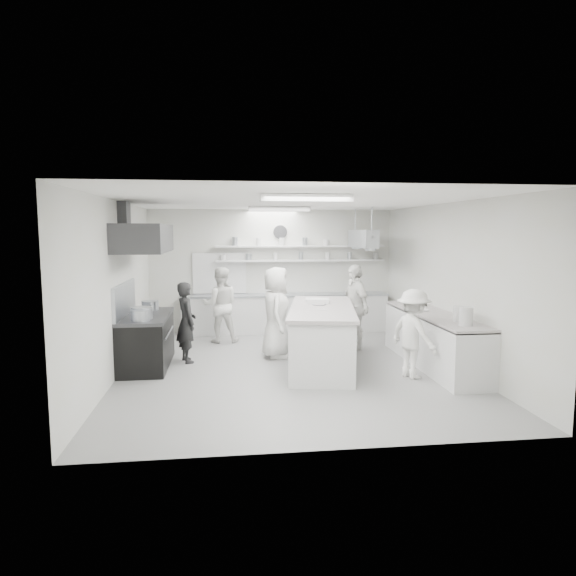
{
  "coord_description": "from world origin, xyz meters",
  "views": [
    {
      "loc": [
        -1.13,
        -8.81,
        2.48
      ],
      "look_at": [
        0.04,
        0.6,
        1.39
      ],
      "focal_mm": 31.04,
      "sensor_mm": 36.0,
      "label": 1
    }
  ],
  "objects": [
    {
      "name": "cook_island_left",
      "position": [
        -0.17,
        0.76,
        0.89
      ],
      "size": [
        0.64,
        0.92,
        1.78
      ],
      "primitive_type": "imported",
      "rotation": [
        0.0,
        0.0,
        1.48
      ],
      "color": "white",
      "rests_on": "floor"
    },
    {
      "name": "bowl_right",
      "position": [
        2.53,
        0.11,
        0.97
      ],
      "size": [
        0.29,
        0.29,
        0.06
      ],
      "primitive_type": "imported",
      "rotation": [
        0.0,
        0.0,
        -0.12
      ],
      "color": "silver",
      "rests_on": "right_counter"
    },
    {
      "name": "stove",
      "position": [
        -2.6,
        0.4,
        0.45
      ],
      "size": [
        0.8,
        1.8,
        0.9
      ],
      "primitive_type": "cube",
      "color": "black",
      "rests_on": "floor"
    },
    {
      "name": "bowl_island_b",
      "position": [
        0.51,
        -0.32,
        1.08
      ],
      "size": [
        0.24,
        0.24,
        0.06
      ],
      "primitive_type": "imported",
      "rotation": [
        0.0,
        0.0,
        0.43
      ],
      "color": "silver",
      "rests_on": "prep_island"
    },
    {
      "name": "wall_clock",
      "position": [
        0.2,
        3.46,
        2.45
      ],
      "size": [
        0.32,
        0.05,
        0.32
      ],
      "primitive_type": "cylinder",
      "rotation": [
        1.57,
        0.0,
        0.0
      ],
      "color": "white",
      "rests_on": "wall_back"
    },
    {
      "name": "light_fixture_front",
      "position": [
        0.0,
        -1.8,
        2.94
      ],
      "size": [
        1.3,
        0.25,
        0.1
      ],
      "primitive_type": "cube",
      "color": "silver",
      "rests_on": "ceiling"
    },
    {
      "name": "wall_front",
      "position": [
        0.0,
        -3.5,
        1.5
      ],
      "size": [
        6.0,
        0.04,
        3.0
      ],
      "primitive_type": "cube",
      "color": "silver",
      "rests_on": "floor"
    },
    {
      "name": "pass_through_window",
      "position": [
        -1.3,
        3.48,
        1.45
      ],
      "size": [
        1.3,
        0.04,
        1.0
      ],
      "primitive_type": "cube",
      "color": "black",
      "rests_on": "wall_back"
    },
    {
      "name": "prep_island",
      "position": [
        0.6,
        0.06,
        0.53
      ],
      "size": [
        1.58,
        3.0,
        1.05
      ],
      "primitive_type": "cube",
      "rotation": [
        0.0,
        0.0,
        -0.19
      ],
      "color": "silver",
      "rests_on": "floor"
    },
    {
      "name": "ceiling",
      "position": [
        0.0,
        0.0,
        3.01
      ],
      "size": [
        6.0,
        7.0,
        0.02
      ],
      "primitive_type": "cube",
      "color": "white",
      "rests_on": "wall_back"
    },
    {
      "name": "stove_pot",
      "position": [
        -2.6,
        -0.02,
        1.04
      ],
      "size": [
        0.36,
        0.36,
        0.25
      ],
      "primitive_type": "cylinder",
      "color": "#ACB2BB",
      "rests_on": "stove"
    },
    {
      "name": "shelf_lower",
      "position": [
        0.7,
        3.37,
        1.75
      ],
      "size": [
        4.2,
        0.26,
        0.04
      ],
      "primitive_type": "cube",
      "color": "silver",
      "rests_on": "wall_back"
    },
    {
      "name": "cook_back",
      "position": [
        -1.27,
        2.26,
        0.84
      ],
      "size": [
        0.82,
        0.64,
        1.68
      ],
      "primitive_type": "imported",
      "rotation": [
        0.0,
        0.0,
        -3.13
      ],
      "color": "white",
      "rests_on": "floor"
    },
    {
      "name": "wall_left",
      "position": [
        -3.0,
        0.0,
        1.5
      ],
      "size": [
        0.04,
        7.0,
        3.0
      ],
      "primitive_type": "cube",
      "color": "silver",
      "rests_on": "floor"
    },
    {
      "name": "light_fixture_rear",
      "position": [
        0.0,
        1.8,
        2.94
      ],
      "size": [
        1.3,
        0.25,
        0.1
      ],
      "primitive_type": "cube",
      "color": "silver",
      "rests_on": "ceiling"
    },
    {
      "name": "cook_island_right",
      "position": [
        1.54,
        1.29,
        0.89
      ],
      "size": [
        0.64,
        1.11,
        1.78
      ],
      "primitive_type": "imported",
      "rotation": [
        0.0,
        0.0,
        -1.36
      ],
      "color": "white",
      "rests_on": "floor"
    },
    {
      "name": "back_counter",
      "position": [
        0.3,
        3.2,
        0.46
      ],
      "size": [
        5.0,
        0.6,
        0.92
      ],
      "primitive_type": "cube",
      "color": "silver",
      "rests_on": "floor"
    },
    {
      "name": "wall_right",
      "position": [
        3.0,
        0.0,
        1.5
      ],
      "size": [
        0.04,
        7.0,
        3.0
      ],
      "primitive_type": "cube",
      "color": "silver",
      "rests_on": "floor"
    },
    {
      "name": "right_counter",
      "position": [
        2.65,
        -0.2,
        0.47
      ],
      "size": [
        0.74,
        3.3,
        0.94
      ],
      "primitive_type": "cube",
      "color": "silver",
      "rests_on": "floor"
    },
    {
      "name": "cook_stove",
      "position": [
        -1.9,
        0.62,
        0.76
      ],
      "size": [
        0.54,
        0.65,
        1.53
      ],
      "primitive_type": "imported",
      "rotation": [
        0.0,
        0.0,
        1.93
      ],
      "color": "black",
      "rests_on": "floor"
    },
    {
      "name": "cook_right",
      "position": [
        1.99,
        -0.88,
        0.75
      ],
      "size": [
        0.89,
        1.12,
        1.51
      ],
      "primitive_type": "imported",
      "rotation": [
        0.0,
        0.0,
        1.96
      ],
      "color": "white",
      "rests_on": "floor"
    },
    {
      "name": "floor",
      "position": [
        0.0,
        0.0,
        -0.01
      ],
      "size": [
        6.0,
        7.0,
        0.02
      ],
      "primitive_type": "cube",
      "color": "gray",
      "rests_on": "ground"
    },
    {
      "name": "bowl_island_a",
      "position": [
        0.59,
        0.31,
        1.08
      ],
      "size": [
        0.34,
        0.34,
        0.07
      ],
      "primitive_type": "imported",
      "rotation": [
        0.0,
        0.0,
        -0.32
      ],
      "color": "#ACB2BB",
      "rests_on": "prep_island"
    },
    {
      "name": "exhaust_hood",
      "position": [
        -2.6,
        0.4,
        2.35
      ],
      "size": [
        0.85,
        2.0,
        0.5
      ],
      "primitive_type": "cube",
      "color": "#3A3A3E",
      "rests_on": "wall_left"
    },
    {
      "name": "shelf_upper",
      "position": [
        0.7,
        3.37,
        2.1
      ],
      "size": [
        4.2,
        0.26,
        0.04
      ],
      "primitive_type": "cube",
      "color": "silver",
      "rests_on": "wall_back"
    },
    {
      "name": "pot_rack",
      "position": [
        2.0,
        2.4,
        2.3
      ],
      "size": [
        0.3,
        1.6,
        0.4
      ],
      "primitive_type": "cube",
      "color": "#ACB2BB",
      "rests_on": "ceiling"
    },
    {
      "name": "wall_back",
      "position": [
        0.0,
        3.5,
        1.5
      ],
      "size": [
        6.0,
        0.04,
        3.0
      ],
      "primitive_type": "cube",
      "color": "silver",
      "rests_on": "floor"
    }
  ]
}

